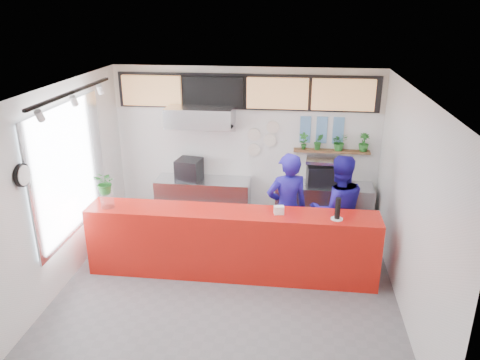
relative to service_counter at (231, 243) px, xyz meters
The scene contains 46 objects.
floor 0.68m from the service_counter, 90.00° to the right, with size 5.00×5.00×0.00m, color slate.
ceiling 2.48m from the service_counter, 90.00° to the right, with size 5.00×5.00×0.00m, color silver.
wall_back 2.30m from the service_counter, 90.00° to the left, with size 5.00×5.00×0.00m, color white.
wall_left 2.70m from the service_counter, behind, with size 5.00×5.00×0.00m, color white.
wall_right 2.70m from the service_counter, ahead, with size 5.00×5.00×0.00m, color white.
service_counter is the anchor object (origin of this frame).
cream_band 2.93m from the service_counter, 90.00° to the left, with size 5.00×0.02×0.80m, color beige.
prep_bench 1.97m from the service_counter, 113.96° to the left, with size 1.80×0.60×0.90m, color #B2B5BA.
panini_oven 2.16m from the service_counter, 120.53° to the left, with size 0.44×0.44×0.40m, color black.
extraction_hood 2.50m from the service_counter, 114.57° to the left, with size 1.20×0.70×0.35m, color #B2B5BA.
hood_lip 2.38m from the service_counter, 114.57° to the left, with size 1.20×0.70×0.08m, color #B2B5BA.
right_bench 2.35m from the service_counter, 50.19° to the left, with size 1.80×0.60×0.90m, color #B2B5BA.
espresso_machine 2.39m from the service_counter, 50.74° to the left, with size 0.60×0.43×0.39m, color black.
espresso_tray 2.47m from the service_counter, 50.74° to the left, with size 0.65×0.45×0.06m, color silver.
herb_shelf 2.73m from the service_counter, 51.34° to the left, with size 1.40×0.18×0.04m, color brown.
menu_board_far_left 3.31m from the service_counter, 131.47° to the left, with size 1.10×0.10×0.55m, color tan.
menu_board_mid_left 2.88m from the service_counter, 106.59° to the left, with size 1.10×0.10×0.55m, color black.
menu_board_mid_right 2.87m from the service_counter, 73.94° to the left, with size 1.10×0.10×0.55m, color tan.
menu_board_far_right 3.30m from the service_counter, 48.86° to the left, with size 1.10×0.10×0.55m, color tan.
soffit 2.87m from the service_counter, 90.00° to the left, with size 4.80×0.04×0.65m, color black.
window_pane 2.73m from the service_counter, behind, with size 0.04×2.20×1.90m, color silver.
window_frame 2.71m from the service_counter, behind, with size 0.03×2.30×2.00m, color #B2B5BA.
wall_clock_rim 3.16m from the service_counter, 152.15° to the right, with size 0.30×0.30×0.05m, color black.
wall_clock_face 3.14m from the service_counter, 151.85° to the right, with size 0.26×0.26×0.02m, color white.
track_rail 3.21m from the service_counter, 169.22° to the right, with size 0.05×2.40×0.04m, color black.
dec_plate_a 2.40m from the service_counter, 85.86° to the left, with size 0.24×0.24×0.03m, color silver.
dec_plate_b 2.39m from the service_counter, 77.74° to the left, with size 0.24×0.24×0.03m, color silver.
dec_plate_c 2.26m from the service_counter, 85.86° to the left, with size 0.24×0.24×0.03m, color silver.
dec_plate_d 2.52m from the service_counter, 76.42° to the left, with size 0.24×0.24×0.03m, color silver.
photo_frame_a 2.76m from the service_counter, 62.13° to the left, with size 0.20×0.02×0.25m, color #598CBF.
photo_frame_b 2.90m from the service_counter, 56.06° to the left, with size 0.20×0.02×0.25m, color #598CBF.
photo_frame_c 3.05m from the service_counter, 50.74° to the left, with size 0.20×0.02×0.25m, color #598CBF.
photo_frame_d 2.64m from the service_counter, 62.13° to the left, with size 0.20×0.02×0.25m, color #598CBF.
photo_frame_e 2.78m from the service_counter, 56.06° to the left, with size 0.20×0.02×0.25m, color #598CBF.
photo_frame_f 2.94m from the service_counter, 50.74° to the left, with size 0.20×0.02×0.25m, color #598CBF.
staff_center 1.07m from the service_counter, 33.00° to the left, with size 0.69×0.45×1.89m, color #1F1594.
staff_right 1.80m from the service_counter, 20.37° to the left, with size 0.91×0.71×1.86m, color #1F1594.
herb_a 2.54m from the service_counter, 61.66° to the left, with size 0.17×0.11×0.32m, color #256B26.
herb_b 2.66m from the service_counter, 55.93° to the left, with size 0.17×0.14×0.31m, color #256B26.
herb_c 2.88m from the service_counter, 49.12° to the left, with size 0.30×0.26×0.33m, color #256B26.
herb_d 3.16m from the service_counter, 42.67° to the left, with size 0.19×0.17×0.34m, color #256B26.
glass_vase 2.04m from the service_counter, behind, with size 0.21×0.21×0.25m, color white.
basil_vase 2.15m from the service_counter, behind, with size 0.33×0.29×0.37m, color #256B26.
napkin_holder 0.95m from the service_counter, ahead, with size 0.15×0.09×0.13m, color white.
white_plate 1.68m from the service_counter, ahead, with size 0.18×0.18×0.01m, color white.
pepper_mill 1.74m from the service_counter, ahead, with size 0.08×0.08×0.32m, color black.
Camera 1 is at (0.92, -6.02, 4.08)m, focal length 35.00 mm.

